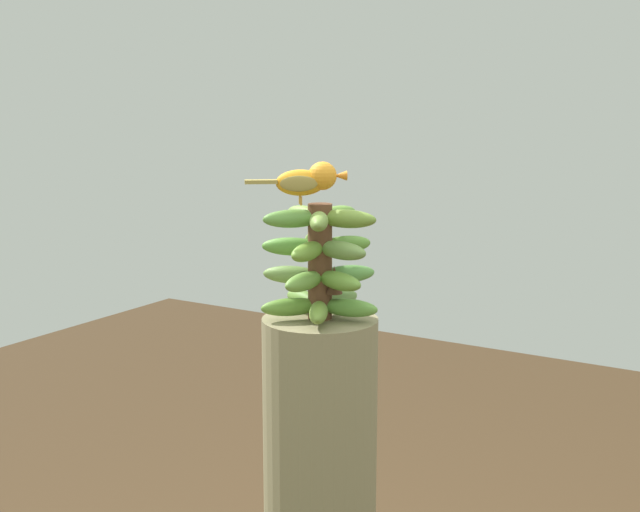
% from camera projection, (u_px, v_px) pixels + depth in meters
% --- Properties ---
extents(banana_bunch, '(0.26, 0.26, 0.25)m').
position_uv_depth(banana_bunch, '(320.00, 262.00, 1.79)').
color(banana_bunch, brown).
rests_on(banana_bunch, banana_tree).
extents(perched_bird, '(0.18, 0.15, 0.09)m').
position_uv_depth(perched_bird, '(309.00, 180.00, 1.74)').
color(perched_bird, '#C68933').
rests_on(perched_bird, banana_bunch).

